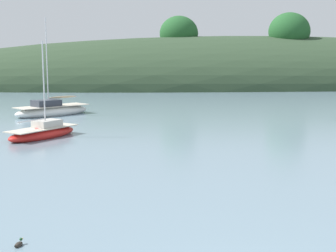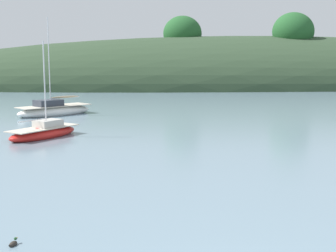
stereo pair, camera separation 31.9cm
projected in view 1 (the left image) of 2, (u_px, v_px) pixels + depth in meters
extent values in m
ellipsoid|color=#2D422B|center=(258.00, 86.00, 93.28)|extent=(150.00, 36.00, 19.63)
ellipsoid|color=#235628|center=(289.00, 32.00, 88.15)|extent=(7.91, 7.19, 7.19)
ellipsoid|color=#235628|center=(179.00, 34.00, 89.78)|extent=(7.49, 6.81, 6.81)
ellipsoid|color=red|center=(43.00, 134.00, 31.94)|extent=(5.03, 5.64, 0.91)
cube|color=beige|center=(42.00, 128.00, 31.88)|extent=(4.63, 5.19, 0.06)
cube|color=beige|center=(47.00, 124.00, 32.22)|extent=(2.11, 2.20, 0.52)
cylinder|color=silver|center=(44.00, 85.00, 31.68)|extent=(0.09, 0.09, 5.94)
cylinder|color=silver|center=(32.00, 121.00, 31.02)|extent=(1.53, 1.91, 0.07)
ellipsoid|color=white|center=(52.00, 112.00, 44.54)|extent=(7.60, 6.81, 1.22)
cube|color=beige|center=(52.00, 106.00, 44.46)|extent=(6.99, 6.26, 0.06)
cube|color=#333842|center=(46.00, 103.00, 43.98)|extent=(2.97, 2.85, 0.63)
cylinder|color=silver|center=(47.00, 62.00, 43.59)|extent=(0.09, 0.09, 8.35)
cylinder|color=silver|center=(63.00, 98.00, 45.20)|extent=(2.55, 2.06, 0.07)
ellipsoid|color=tan|center=(63.00, 97.00, 45.20)|extent=(2.53, 2.08, 0.20)
ellipsoid|color=#2D2823|center=(19.00, 245.00, 13.48)|extent=(0.28, 0.38, 0.16)
sphere|color=#1E4723|center=(21.00, 239.00, 13.60)|extent=(0.09, 0.09, 0.09)
cone|color=gold|center=(22.00, 239.00, 13.67)|extent=(0.05, 0.05, 0.04)
cone|color=#2D2823|center=(16.00, 246.00, 13.33)|extent=(0.09, 0.09, 0.08)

